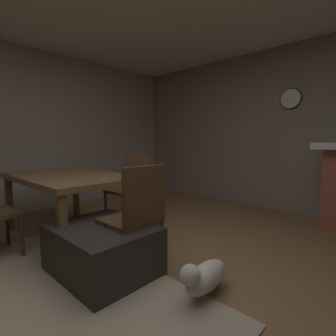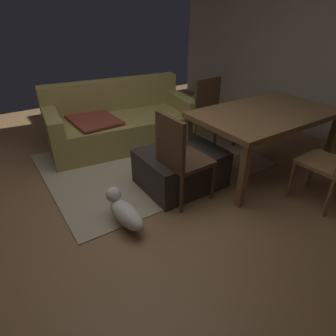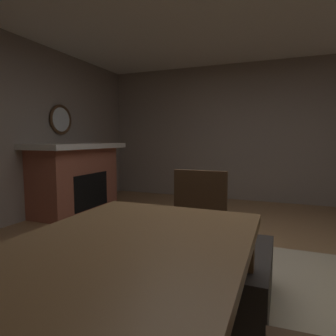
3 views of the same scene
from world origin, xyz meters
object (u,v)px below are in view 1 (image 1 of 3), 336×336
Objects in this scene: tv_remote at (114,225)px; small_dog at (204,276)px; wall_clock at (291,99)px; dining_chair_south at (130,183)px; dining_chair_west at (136,212)px; dining_table at (70,181)px; ottoman_coffee_table at (103,249)px.

tv_remote is 0.30× the size of small_dog.
dining_chair_south is at bearing 51.53° from wall_clock.
tv_remote is 0.17× the size of dining_chair_west.
small_dog is (-1.86, -0.08, -0.51)m from dining_table.
small_dog is 1.69× the size of wall_clock.
dining_chair_west is 1.00× the size of dining_chair_south.
dining_chair_west reaches higher than small_dog.
small_dog is (-0.85, -0.30, -0.05)m from ottoman_coffee_table.
tv_remote is (-0.08, -0.07, 0.22)m from ottoman_coffee_table.
small_dog is at bearing 97.39° from wall_clock.
tv_remote is at bearing -138.28° from ottoman_coffee_table.
tv_remote is 0.22m from dining_chair_west.
wall_clock reaches higher than tv_remote.
dining_chair_west is at bearing 143.62° from dining_chair_south.
tv_remote is 0.10× the size of dining_table.
dining_table is at bearing 90.30° from dining_chair_south.
tv_remote reaches higher than small_dog.
tv_remote is at bearing 16.91° from small_dog.
dining_chair_west is at bearing -179.95° from dining_table.
ottoman_coffee_table is 1.65× the size of small_dog.
wall_clock is (0.35, -2.72, 1.61)m from small_dog.
dining_chair_west is 1.51m from dining_chair_south.
small_dog is 3.18m from wall_clock.
dining_chair_west is (-0.19, -0.22, 0.32)m from ottoman_coffee_table.
dining_chair_south is (1.22, -0.90, 0.00)m from dining_chair_west.
dining_table is at bearing 2.50° from small_dog.
ottoman_coffee_table is 5.50× the size of tv_remote.
small_dog is (-1.87, 0.82, -0.36)m from dining_chair_south.
tv_remote is at bearing 136.38° from dining_chair_south.
dining_chair_south is (1.02, -1.12, 0.32)m from ottoman_coffee_table.
ottoman_coffee_table is 0.95× the size of dining_chair_west.
dining_table reaches higher than ottoman_coffee_table.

